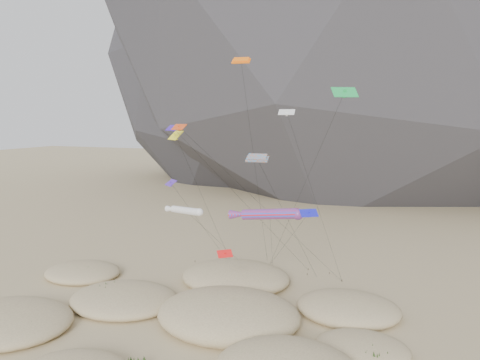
# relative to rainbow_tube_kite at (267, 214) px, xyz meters

# --- Properties ---
(ground) EXTENTS (500.00, 500.00, 0.00)m
(ground) POSITION_rel_rainbow_tube_kite_xyz_m (-4.80, -12.14, -10.91)
(ground) COLOR #CCB789
(ground) RESTS_ON ground
(dunes) EXTENTS (49.50, 38.10, 4.14)m
(dunes) POSITION_rel_rainbow_tube_kite_xyz_m (-6.10, -7.40, -10.16)
(dunes) COLOR #CCB789
(dunes) RESTS_ON ground
(dune_grass) EXTENTS (42.62, 28.99, 1.50)m
(dune_grass) POSITION_rel_rainbow_tube_kite_xyz_m (-5.18, -8.06, -10.06)
(dune_grass) COLOR black
(dune_grass) RESTS_ON ground
(kite_stakes) EXTENTS (22.73, 5.49, 0.30)m
(kite_stakes) POSITION_rel_rainbow_tube_kite_xyz_m (-2.80, 12.34, -10.76)
(kite_stakes) COLOR #3F2D1E
(kite_stakes) RESTS_ON ground
(rainbow_tube_kite) EXTENTS (9.29, 14.83, 11.94)m
(rainbow_tube_kite) POSITION_rel_rainbow_tube_kite_xyz_m (0.00, 0.00, 0.00)
(rainbow_tube_kite) COLOR red
(rainbow_tube_kite) RESTS_ON ground
(white_tube_kite) EXTENTS (6.43, 16.89, 12.12)m
(white_tube_kite) POSITION_rel_rainbow_tube_kite_xyz_m (-8.89, -3.92, 0.52)
(white_tube_kite) COLOR silver
(white_tube_kite) RESTS_ON ground
(orange_parafoil) EXTENTS (2.48, 11.47, 29.88)m
(orange_parafoil) POSITION_rel_rainbow_tube_kite_xyz_m (-5.35, 5.46, 18.06)
(orange_parafoil) COLOR orange
(orange_parafoil) RESTS_ON ground
(multi_parafoil) EXTENTS (5.12, 15.33, 18.30)m
(multi_parafoil) POSITION_rel_rainbow_tube_kite_xyz_m (-0.07, -3.20, 6.72)
(multi_parafoil) COLOR #DE5817
(multi_parafoil) RESTS_ON ground
(delta_kites) EXTENTS (23.50, 21.32, 25.46)m
(delta_kites) POSITION_rel_rainbow_tube_kite_xyz_m (-2.89, -0.63, 7.10)
(delta_kites) COLOR #381BA0
(delta_kites) RESTS_ON ground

